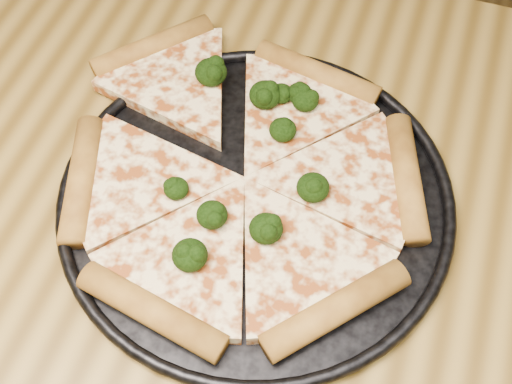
% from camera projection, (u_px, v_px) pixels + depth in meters
% --- Properties ---
extents(dining_table, '(1.20, 0.90, 0.75)m').
position_uv_depth(dining_table, '(160.00, 310.00, 0.67)').
color(dining_table, olive).
rests_on(dining_table, ground).
extents(pizza_pan, '(0.37, 0.37, 0.02)m').
position_uv_depth(pizza_pan, '(256.00, 197.00, 0.62)').
color(pizza_pan, black).
rests_on(pizza_pan, dining_table).
extents(pizza, '(0.39, 0.37, 0.03)m').
position_uv_depth(pizza, '(240.00, 173.00, 0.63)').
color(pizza, '#FFE19C').
rests_on(pizza, pizza_pan).
extents(broccoli_florets, '(0.17, 0.24, 0.03)m').
position_uv_depth(broccoli_florets, '(253.00, 148.00, 0.63)').
color(broccoli_florets, black).
rests_on(broccoli_florets, pizza).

